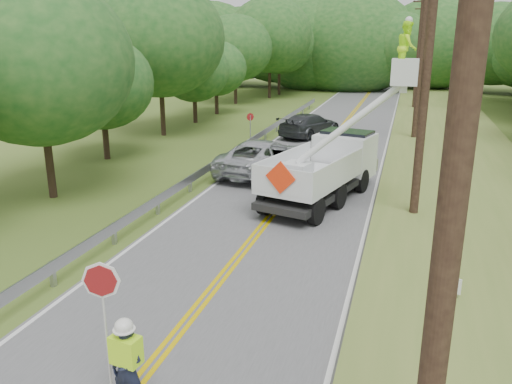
# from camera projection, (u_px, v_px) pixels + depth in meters

# --- Properties ---
(ground) EXTENTS (140.00, 140.00, 0.00)m
(ground) POSITION_uv_depth(u_px,v_px,m) (181.00, 330.00, 11.51)
(ground) COLOR #3B531A
(ground) RESTS_ON ground
(road) EXTENTS (7.20, 96.00, 0.03)m
(road) POSITION_uv_depth(u_px,v_px,m) (304.00, 175.00, 24.35)
(road) COLOR #545456
(road) RESTS_ON ground
(guardrail) EXTENTS (0.18, 48.00, 0.77)m
(guardrail) POSITION_uv_depth(u_px,v_px,m) (230.00, 155.00, 26.11)
(guardrail) COLOR #9FA0A7
(guardrail) RESTS_ON ground
(utility_poles) EXTENTS (1.60, 43.30, 10.00)m
(utility_poles) POSITION_uv_depth(u_px,v_px,m) (423.00, 60.00, 24.23)
(utility_poles) COLOR black
(utility_poles) RESTS_ON ground
(tall_grass_verge) EXTENTS (7.00, 96.00, 0.30)m
(tall_grass_verge) POSITION_uv_depth(u_px,v_px,m) (463.00, 184.00, 22.39)
(tall_grass_verge) COLOR olive
(tall_grass_verge) RESTS_ON ground
(treeline_left) EXTENTS (9.87, 54.05, 10.38)m
(treeline_left) POSITION_uv_depth(u_px,v_px,m) (208.00, 47.00, 38.91)
(treeline_left) COLOR #332319
(treeline_left) RESTS_ON ground
(treeline_horizon) EXTENTS (57.56, 14.59, 12.65)m
(treeline_horizon) POSITION_uv_depth(u_px,v_px,m) (373.00, 44.00, 61.57)
(treeline_horizon) COLOR #194D1C
(treeline_horizon) RESTS_ON ground
(flagger) EXTENTS (1.10, 0.49, 2.73)m
(flagger) POSITION_uv_depth(u_px,v_px,m) (126.00, 362.00, 8.75)
(flagger) COLOR #191E33
(flagger) RESTS_ON road
(bucket_truck) EXTENTS (5.31, 7.31, 6.81)m
(bucket_truck) POSITION_uv_depth(u_px,v_px,m) (335.00, 160.00, 20.72)
(bucket_truck) COLOR black
(bucket_truck) RESTS_ON road
(suv_silver) EXTENTS (3.52, 6.28, 1.66)m
(suv_silver) POSITION_uv_depth(u_px,v_px,m) (262.00, 157.00, 24.38)
(suv_silver) COLOR silver
(suv_silver) RESTS_ON road
(suv_darkgrey) EXTENTS (3.88, 5.57, 1.50)m
(suv_darkgrey) POSITION_uv_depth(u_px,v_px,m) (310.00, 125.00, 33.62)
(suv_darkgrey) COLOR #333639
(suv_darkgrey) RESTS_ON road
(stop_sign_permanent) EXTENTS (0.34, 0.35, 2.17)m
(stop_sign_permanent) POSITION_uv_depth(u_px,v_px,m) (250.00, 126.00, 29.35)
(stop_sign_permanent) COLOR #9FA0A7
(stop_sign_permanent) RESTS_ON ground
(yard_sign) EXTENTS (0.54, 0.23, 0.82)m
(yard_sign) POSITION_uv_depth(u_px,v_px,m) (449.00, 285.00, 12.30)
(yard_sign) COLOR white
(yard_sign) RESTS_ON ground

